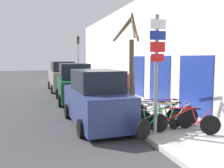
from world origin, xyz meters
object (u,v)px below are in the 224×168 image
object	(u,v)px
bicycle_1	(160,123)
parked_car_0	(96,100)
bicycle_3	(167,116)
bicycle_5	(163,113)
signpost	(156,70)
bicycle_2	(163,119)
bicycle_0	(184,122)
parked_car_1	(74,85)
pedestrian_near	(131,84)
parked_car_2	(62,77)
street_tree	(131,66)
traffic_light	(78,53)
bicycle_4	(151,115)

from	to	relation	value
bicycle_1	parked_car_0	size ratio (longest dim) A/B	0.46
bicycle_3	bicycle_5	size ratio (longest dim) A/B	1.09
signpost	bicycle_2	world-z (taller)	signpost
bicycle_0	bicycle_1	world-z (taller)	bicycle_1
parked_car_1	pedestrian_near	bearing A→B (deg)	-30.96
bicycle_3	parked_car_2	bearing A→B (deg)	14.77
bicycle_0	pedestrian_near	xyz separation A→B (m)	(0.49, 6.02, 0.67)
bicycle_1	parked_car_2	size ratio (longest dim) A/B	0.46
signpost	street_tree	world-z (taller)	street_tree
bicycle_1	pedestrian_near	distance (m)	6.02
parked_car_2	traffic_light	bearing A→B (deg)	50.99
bicycle_4	traffic_light	world-z (taller)	traffic_light
parked_car_2	street_tree	xyz separation A→B (m)	(1.83, -10.39, 1.21)
pedestrian_near	street_tree	xyz separation A→B (m)	(-1.22, -3.09, 1.08)
bicycle_5	street_tree	distance (m)	2.45
parked_car_0	parked_car_1	size ratio (longest dim) A/B	1.03
parked_car_2	street_tree	size ratio (longest dim) A/B	1.07
bicycle_4	parked_car_0	world-z (taller)	parked_car_0
bicycle_0	street_tree	xyz separation A→B (m)	(-0.74, 2.93, 1.75)
bicycle_4	parked_car_0	xyz separation A→B (m)	(-1.74, 1.34, 0.44)
bicycle_1	parked_car_0	bearing A→B (deg)	8.64
bicycle_0	parked_car_2	size ratio (longest dim) A/B	0.45
signpost	bicycle_4	distance (m)	1.96
street_tree	bicycle_5	bearing A→B (deg)	-66.38
bicycle_3	pedestrian_near	size ratio (longest dim) A/B	1.37
parked_car_0	traffic_light	distance (m)	13.25
parked_car_1	bicycle_1	bearing A→B (deg)	-75.88
parked_car_2	street_tree	world-z (taller)	street_tree
bicycle_1	parked_car_1	distance (m)	7.94
bicycle_2	traffic_light	world-z (taller)	traffic_light
bicycle_1	parked_car_1	bearing A→B (deg)	-14.02
pedestrian_near	traffic_light	distance (m)	9.75
bicycle_4	parked_car_1	world-z (taller)	parked_car_1
pedestrian_near	signpost	bearing A→B (deg)	-88.28
bicycle_1	bicycle_2	bearing A→B (deg)	-63.02
bicycle_1	pedestrian_near	world-z (taller)	pedestrian_near
bicycle_2	bicycle_5	size ratio (longest dim) A/B	1.08
parked_car_0	signpost	bearing A→B (deg)	-59.73
bicycle_3	bicycle_0	bearing A→B (deg)	-164.77
bicycle_4	bicycle_3	bearing A→B (deg)	-96.80
bicycle_2	parked_car_0	size ratio (longest dim) A/B	0.54
pedestrian_near	traffic_light	bearing A→B (deg)	113.59
pedestrian_near	traffic_light	size ratio (longest dim) A/B	0.41
signpost	parked_car_2	distance (m)	13.26
bicycle_0	bicycle_1	size ratio (longest dim) A/B	0.98
parked_car_1	bicycle_4	bearing A→B (deg)	-73.12
bicycle_0	parked_car_0	bearing A→B (deg)	69.99
bicycle_1	bicycle_5	world-z (taller)	bicycle_5
bicycle_0	bicycle_4	size ratio (longest dim) A/B	0.95
bicycle_2	street_tree	world-z (taller)	street_tree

